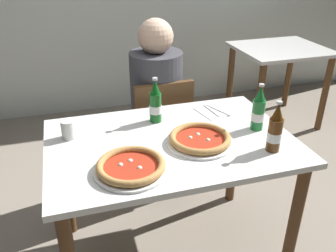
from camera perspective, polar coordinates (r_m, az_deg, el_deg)
name	(u,v)px	position (r m, az deg, el deg)	size (l,w,h in m)	color
ground_plane	(170,250)	(2.22, 0.39, -19.26)	(8.00, 8.00, 0.00)	gray
dining_table_main	(171,159)	(1.81, 0.46, -5.32)	(1.20, 0.80, 0.75)	silver
chair_behind_table	(159,129)	(2.42, -1.39, -0.51)	(0.42, 0.42, 0.85)	brown
diner_seated	(157,113)	(2.42, -1.81, 2.15)	(0.34, 0.34, 1.21)	#2D3342
dining_table_background	(279,64)	(3.55, 17.28, 9.44)	(0.80, 0.70, 0.75)	silver
pizza_margherita_near	(200,139)	(1.72, 5.13, -2.10)	(0.33, 0.33, 0.04)	white
pizza_marinara_far	(131,167)	(1.52, -5.95, -6.49)	(0.32, 0.32, 0.04)	white
beer_bottle_left	(155,103)	(1.89, -2.03, 3.62)	(0.07, 0.07, 0.25)	#14591E
beer_bottle_center	(258,111)	(1.86, 14.27, 2.41)	(0.07, 0.07, 0.25)	#196B2D
beer_bottle_right	(275,130)	(1.69, 16.76, -0.66)	(0.07, 0.07, 0.25)	#512D0F
napkin_with_cutlery	(215,111)	(2.06, 7.51, 2.43)	(0.22, 0.22, 0.01)	white
paper_cup	(69,129)	(1.81, -15.60, -0.50)	(0.07, 0.07, 0.10)	white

